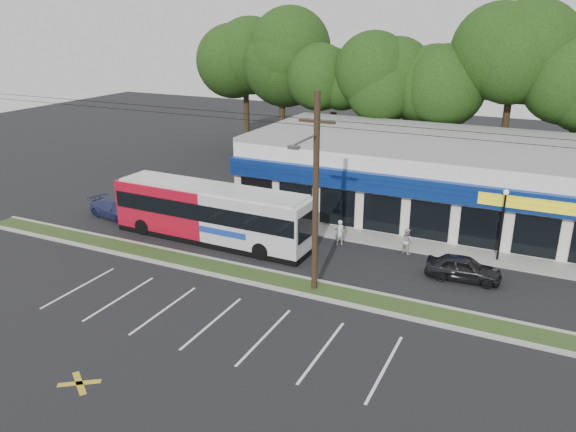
% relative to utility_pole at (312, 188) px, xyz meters
% --- Properties ---
extents(ground, '(120.00, 120.00, 0.00)m').
position_rel_utility_pole_xyz_m(ground, '(-2.83, -0.93, -5.41)').
color(ground, black).
rests_on(ground, ground).
extents(grass_strip, '(40.00, 1.60, 0.12)m').
position_rel_utility_pole_xyz_m(grass_strip, '(-2.83, 0.07, -5.35)').
color(grass_strip, '#2B3D19').
rests_on(grass_strip, ground).
extents(curb_south, '(40.00, 0.25, 0.14)m').
position_rel_utility_pole_xyz_m(curb_south, '(-2.83, -0.78, -5.34)').
color(curb_south, '#9E9E93').
rests_on(curb_south, ground).
extents(curb_north, '(40.00, 0.25, 0.14)m').
position_rel_utility_pole_xyz_m(curb_north, '(-2.83, 0.92, -5.34)').
color(curb_north, '#9E9E93').
rests_on(curb_north, ground).
extents(sidewalk, '(32.00, 2.20, 0.10)m').
position_rel_utility_pole_xyz_m(sidewalk, '(2.17, 8.07, -5.36)').
color(sidewalk, '#9E9E93').
rests_on(sidewalk, ground).
extents(strip_mall, '(25.00, 12.55, 5.30)m').
position_rel_utility_pole_xyz_m(strip_mall, '(2.67, 14.99, -2.76)').
color(strip_mall, silver).
rests_on(strip_mall, ground).
extents(utility_pole, '(50.00, 2.77, 10.00)m').
position_rel_utility_pole_xyz_m(utility_pole, '(0.00, 0.00, 0.00)').
color(utility_pole, black).
rests_on(utility_pole, ground).
extents(lamp_post, '(0.30, 0.30, 4.25)m').
position_rel_utility_pole_xyz_m(lamp_post, '(8.17, 7.87, -2.74)').
color(lamp_post, black).
rests_on(lamp_post, ground).
extents(tree_line, '(46.76, 6.76, 11.83)m').
position_rel_utility_pole_xyz_m(tree_line, '(1.17, 25.07, 3.00)').
color(tree_line, black).
rests_on(tree_line, ground).
extents(metrobus, '(13.02, 3.05, 3.48)m').
position_rel_utility_pole_xyz_m(metrobus, '(-8.18, 3.57, -3.57)').
color(metrobus, '#AF0D22').
rests_on(metrobus, ground).
extents(car_dark, '(3.99, 1.84, 1.32)m').
position_rel_utility_pole_xyz_m(car_dark, '(6.79, 4.57, -4.75)').
color(car_dark, black).
rests_on(car_dark, ground).
extents(car_silver, '(4.09, 1.50, 1.34)m').
position_rel_utility_pole_xyz_m(car_silver, '(-14.87, 5.66, -4.74)').
color(car_silver, '#B6BABE').
rests_on(car_silver, ground).
extents(car_blue, '(4.60, 2.56, 1.26)m').
position_rel_utility_pole_xyz_m(car_blue, '(-16.43, 4.16, -4.78)').
color(car_blue, navy).
rests_on(car_blue, ground).
extents(pedestrian_a, '(0.70, 0.66, 1.60)m').
position_rel_utility_pole_xyz_m(pedestrian_a, '(-0.81, 6.25, -4.61)').
color(pedestrian_a, silver).
rests_on(pedestrian_a, ground).
extents(pedestrian_b, '(0.92, 0.83, 1.56)m').
position_rel_utility_pole_xyz_m(pedestrian_b, '(3.18, 6.71, -4.63)').
color(pedestrian_b, beige).
rests_on(pedestrian_b, ground).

